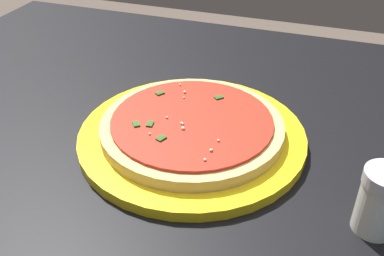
% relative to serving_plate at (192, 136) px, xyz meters
% --- Properties ---
extents(restaurant_table, '(1.08, 0.92, 0.73)m').
position_rel_serving_plate_xyz_m(restaurant_table, '(0.02, 0.04, -0.13)').
color(restaurant_table, black).
rests_on(restaurant_table, ground_plane).
extents(serving_plate, '(0.30, 0.30, 0.01)m').
position_rel_serving_plate_xyz_m(serving_plate, '(0.00, 0.00, 0.00)').
color(serving_plate, yellow).
rests_on(serving_plate, restaurant_table).
extents(pizza, '(0.24, 0.24, 0.02)m').
position_rel_serving_plate_xyz_m(pizza, '(0.00, 0.00, 0.02)').
color(pizza, '#DBB26B').
rests_on(pizza, serving_plate).
extents(parmesan_shaker, '(0.05, 0.05, 0.07)m').
position_rel_serving_plate_xyz_m(parmesan_shaker, '(-0.23, 0.09, 0.03)').
color(parmesan_shaker, silver).
rests_on(parmesan_shaker, restaurant_table).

